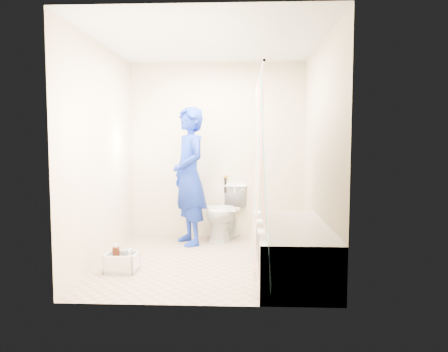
{
  "coord_description": "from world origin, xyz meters",
  "views": [
    {
      "loc": [
        0.37,
        -4.74,
        1.35
      ],
      "look_at": [
        0.13,
        0.4,
        0.92
      ],
      "focal_mm": 35.0,
      "sensor_mm": 36.0,
      "label": 1
    }
  ],
  "objects_px": {
    "bathtub": "(292,248)",
    "cleaning_caddy": "(123,263)",
    "toilet": "(225,212)",
    "plumber": "(189,176)"
  },
  "relations": [
    {
      "from": "toilet",
      "to": "cleaning_caddy",
      "type": "relative_size",
      "value": 2.24
    },
    {
      "from": "bathtub",
      "to": "toilet",
      "type": "bearing_deg",
      "value": 116.03
    },
    {
      "from": "toilet",
      "to": "plumber",
      "type": "bearing_deg",
      "value": -128.12
    },
    {
      "from": "toilet",
      "to": "bathtub",
      "type": "bearing_deg",
      "value": -43.41
    },
    {
      "from": "plumber",
      "to": "cleaning_caddy",
      "type": "height_order",
      "value": "plumber"
    },
    {
      "from": "bathtub",
      "to": "plumber",
      "type": "distance_m",
      "value": 1.82
    },
    {
      "from": "toilet",
      "to": "cleaning_caddy",
      "type": "height_order",
      "value": "toilet"
    },
    {
      "from": "bathtub",
      "to": "cleaning_caddy",
      "type": "xyz_separation_m",
      "value": [
        -1.72,
        0.0,
        -0.18
      ]
    },
    {
      "from": "toilet",
      "to": "cleaning_caddy",
      "type": "distance_m",
      "value": 1.82
    },
    {
      "from": "plumber",
      "to": "cleaning_caddy",
      "type": "bearing_deg",
      "value": -51.29
    }
  ]
}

